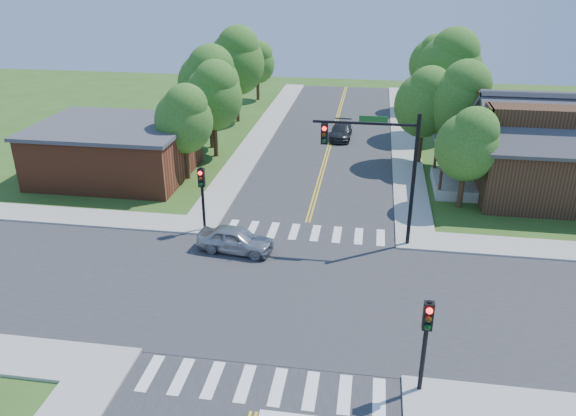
% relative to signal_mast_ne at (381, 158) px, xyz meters
% --- Properties ---
extents(ground, '(100.00, 100.00, 0.00)m').
position_rel_signal_mast_ne_xyz_m(ground, '(-3.91, -5.59, -4.85)').
color(ground, '#2F5019').
rests_on(ground, ground).
extents(road_ns, '(10.00, 90.00, 0.04)m').
position_rel_signal_mast_ne_xyz_m(road_ns, '(-3.91, -5.59, -4.83)').
color(road_ns, '#2D2D30').
rests_on(road_ns, ground).
extents(road_ew, '(90.00, 10.00, 0.04)m').
position_rel_signal_mast_ne_xyz_m(road_ew, '(-3.91, -5.59, -4.83)').
color(road_ew, '#2D2D30').
rests_on(road_ew, ground).
extents(intersection_patch, '(10.20, 10.20, 0.06)m').
position_rel_signal_mast_ne_xyz_m(intersection_patch, '(-3.91, -5.59, -4.85)').
color(intersection_patch, '#2D2D30').
rests_on(intersection_patch, ground).
extents(sidewalk_ne, '(40.00, 40.00, 0.14)m').
position_rel_signal_mast_ne_xyz_m(sidewalk_ne, '(11.90, 10.23, -4.78)').
color(sidewalk_ne, '#9E9B93').
rests_on(sidewalk_ne, ground).
extents(sidewalk_nw, '(40.00, 40.00, 0.14)m').
position_rel_signal_mast_ne_xyz_m(sidewalk_nw, '(-19.73, 10.23, -4.78)').
color(sidewalk_nw, '#9E9B93').
rests_on(sidewalk_nw, ground).
extents(crosswalk_north, '(8.85, 2.00, 0.01)m').
position_rel_signal_mast_ne_xyz_m(crosswalk_north, '(-3.91, 0.61, -4.80)').
color(crosswalk_north, white).
rests_on(crosswalk_north, ground).
extents(crosswalk_south, '(8.85, 2.00, 0.01)m').
position_rel_signal_mast_ne_xyz_m(crosswalk_south, '(-3.91, -11.79, -4.80)').
color(crosswalk_south, white).
rests_on(crosswalk_south, ground).
extents(centerline, '(0.30, 90.00, 0.01)m').
position_rel_signal_mast_ne_xyz_m(centerline, '(-3.91, -5.59, -4.80)').
color(centerline, yellow).
rests_on(centerline, ground).
extents(signal_mast_ne, '(5.30, 0.42, 7.20)m').
position_rel_signal_mast_ne_xyz_m(signal_mast_ne, '(0.00, 0.00, 0.00)').
color(signal_mast_ne, black).
rests_on(signal_mast_ne, ground).
extents(signal_pole_se, '(0.34, 0.42, 3.80)m').
position_rel_signal_mast_ne_xyz_m(signal_pole_se, '(1.69, -11.21, -2.19)').
color(signal_pole_se, black).
rests_on(signal_pole_se, ground).
extents(signal_pole_nw, '(0.34, 0.42, 3.80)m').
position_rel_signal_mast_ne_xyz_m(signal_pole_nw, '(-9.51, -0.01, -2.19)').
color(signal_pole_nw, black).
rests_on(signal_pole_nw, ground).
extents(house_ne, '(13.05, 8.80, 7.11)m').
position_rel_signal_mast_ne_xyz_m(house_ne, '(11.19, 8.65, -1.52)').
color(house_ne, black).
rests_on(house_ne, ground).
extents(building_nw, '(10.40, 8.40, 3.73)m').
position_rel_signal_mast_ne_xyz_m(building_nw, '(-18.11, 7.61, -2.97)').
color(building_nw, brown).
rests_on(building_nw, ground).
extents(tree_e_a, '(3.74, 3.55, 6.35)m').
position_rel_signal_mast_ne_xyz_m(tree_e_a, '(5.13, 5.59, -0.69)').
color(tree_e_a, '#382314').
rests_on(tree_e_a, ground).
extents(tree_e_b, '(4.63, 4.40, 7.87)m').
position_rel_signal_mast_ne_xyz_m(tree_e_b, '(5.42, 12.73, 0.30)').
color(tree_e_b, '#382314').
rests_on(tree_e_b, ground).
extents(tree_e_c, '(5.36, 5.09, 9.12)m').
position_rel_signal_mast_ne_xyz_m(tree_e_c, '(5.45, 20.80, 1.12)').
color(tree_e_c, '#382314').
rests_on(tree_e_c, ground).
extents(tree_e_d, '(4.40, 4.18, 7.49)m').
position_rel_signal_mast_ne_xyz_m(tree_e_d, '(4.87, 29.74, 0.05)').
color(tree_e_d, '#382314').
rests_on(tree_e_d, ground).
extents(tree_w_a, '(3.92, 3.72, 6.66)m').
position_rel_signal_mast_ne_xyz_m(tree_w_a, '(-12.96, 7.78, -0.49)').
color(tree_w_a, '#382314').
rests_on(tree_w_a, ground).
extents(tree_w_b, '(4.83, 4.59, 8.21)m').
position_rel_signal_mast_ne_xyz_m(tree_w_b, '(-13.20, 14.77, 0.53)').
color(tree_w_b, '#382314').
rests_on(tree_w_b, ground).
extents(tree_w_c, '(5.13, 4.87, 8.72)m').
position_rel_signal_mast_ne_xyz_m(tree_w_c, '(-12.97, 22.78, 0.86)').
color(tree_w_c, '#382314').
rests_on(tree_w_c, ground).
extents(tree_w_d, '(3.67, 3.49, 6.24)m').
position_rel_signal_mast_ne_xyz_m(tree_w_d, '(-12.87, 31.58, -0.77)').
color(tree_w_d, '#382314').
rests_on(tree_w_d, ground).
extents(tree_house, '(4.26, 4.05, 7.25)m').
position_rel_signal_mast_ne_xyz_m(tree_house, '(3.10, 13.40, -0.10)').
color(tree_house, '#382314').
rests_on(tree_house, ground).
extents(tree_bldg, '(4.36, 4.14, 7.41)m').
position_rel_signal_mast_ne_xyz_m(tree_bldg, '(-12.31, 12.74, 0.00)').
color(tree_bldg, '#382314').
rests_on(tree_bldg, ground).
extents(car_silver, '(2.62, 4.40, 1.36)m').
position_rel_signal_mast_ne_xyz_m(car_silver, '(-7.20, -2.09, -4.17)').
color(car_silver, '#ACAFB4').
rests_on(car_silver, ground).
extents(car_dgrey, '(1.87, 4.31, 1.23)m').
position_rel_signal_mast_ne_xyz_m(car_dgrey, '(-3.14, 18.83, -4.23)').
color(car_dgrey, '#282A2C').
rests_on(car_dgrey, ground).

